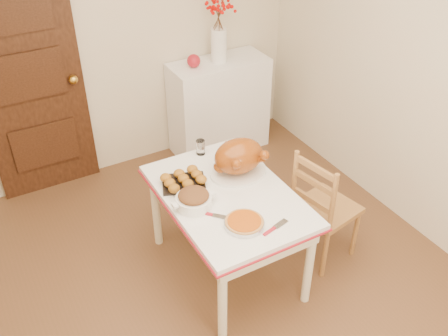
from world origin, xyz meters
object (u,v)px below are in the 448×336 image
chair_oak (326,206)px  turkey_platter (239,158)px  kitchen_table (227,233)px  pumpkin_pie (244,222)px  sideboard (219,106)px

chair_oak → turkey_platter: bearing=45.3°
chair_oak → turkey_platter: 0.75m
kitchen_table → chair_oak: 0.75m
turkey_platter → pumpkin_pie: (-0.25, -0.50, -0.11)m
sideboard → chair_oak: sideboard is taller
sideboard → turkey_platter: (-0.59, -1.36, 0.39)m
turkey_platter → pumpkin_pie: 0.57m
chair_oak → turkey_platter: size_ratio=2.21×
sideboard → chair_oak: size_ratio=1.01×
sideboard → turkey_platter: size_ratio=2.23×
sideboard → pumpkin_pie: (-0.84, -1.86, 0.28)m
chair_oak → turkey_platter: (-0.54, 0.36, 0.39)m
chair_oak → pumpkin_pie: bearing=88.9°
turkey_platter → sideboard: bearing=67.1°
chair_oak → pumpkin_pie: chair_oak is taller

